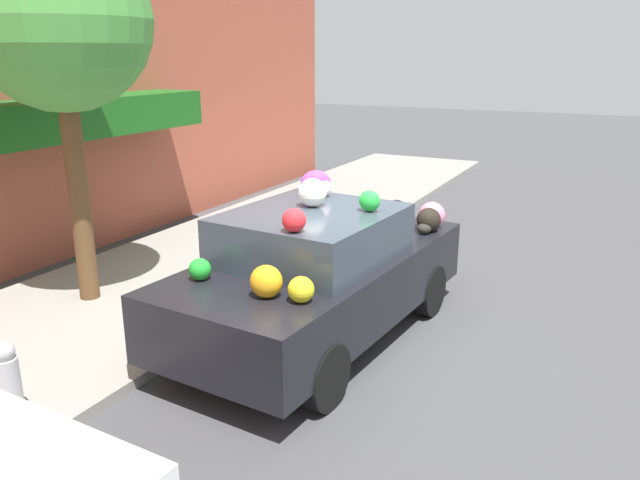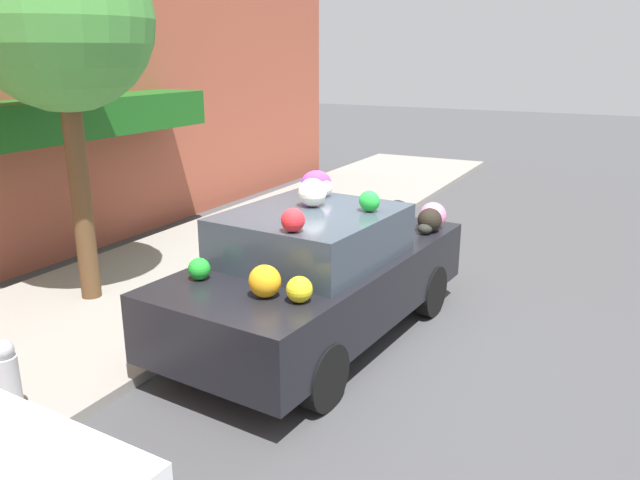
{
  "view_description": "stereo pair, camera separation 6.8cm",
  "coord_description": "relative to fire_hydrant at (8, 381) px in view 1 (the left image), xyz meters",
  "views": [
    {
      "loc": [
        -5.7,
        -2.84,
        3.06
      ],
      "look_at": [
        0.0,
        0.07,
        1.14
      ],
      "focal_mm": 35.0,
      "sensor_mm": 36.0,
      "label": 1
    },
    {
      "loc": [
        -5.67,
        -2.9,
        3.06
      ],
      "look_at": [
        0.0,
        0.07,
        1.14
      ],
      "focal_mm": 35.0,
      "sensor_mm": 36.0,
      "label": 2
    }
  ],
  "objects": [
    {
      "name": "sidewalk_curb",
      "position": [
        2.78,
        1.15,
        -0.4
      ],
      "size": [
        24.0,
        3.2,
        0.11
      ],
      "color": "gray",
      "rests_on": "ground"
    },
    {
      "name": "art_car",
      "position": [
        2.77,
        -1.49,
        0.33
      ],
      "size": [
        4.07,
        2.06,
        1.79
      ],
      "rotation": [
        0.0,
        0.0,
        -0.08
      ],
      "color": "black",
      "rests_on": "ground"
    },
    {
      "name": "fire_hydrant",
      "position": [
        0.0,
        0.0,
        0.0
      ],
      "size": [
        0.2,
        0.2,
        0.7
      ],
      "color": "#B2B2B7",
      "rests_on": "sidewalk_curb"
    },
    {
      "name": "street_tree",
      "position": [
        2.27,
        1.51,
        2.94
      ],
      "size": [
        2.06,
        2.06,
        4.35
      ],
      "color": "brown",
      "rests_on": "sidewalk_curb"
    },
    {
      "name": "ground_plane",
      "position": [
        2.78,
        -1.55,
        -0.46
      ],
      "size": [
        60.0,
        60.0,
        0.0
      ],
      "primitive_type": "plane",
      "color": "#424244"
    }
  ]
}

